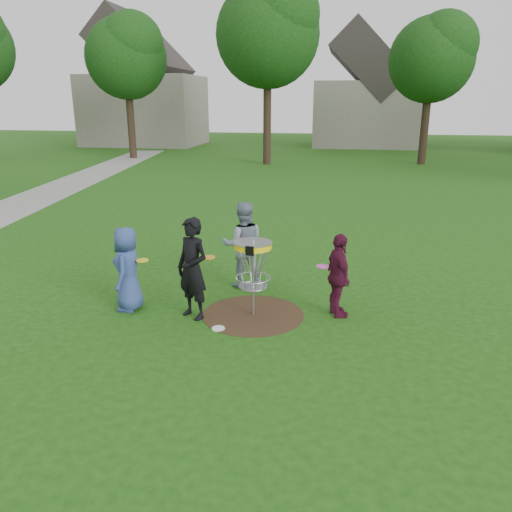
% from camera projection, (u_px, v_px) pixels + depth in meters
% --- Properties ---
extents(ground, '(100.00, 100.00, 0.00)m').
position_uv_depth(ground, '(253.00, 315.00, 8.84)').
color(ground, '#19470F').
rests_on(ground, ground).
extents(dirt_patch, '(1.80, 1.80, 0.01)m').
position_uv_depth(dirt_patch, '(253.00, 315.00, 8.84)').
color(dirt_patch, '#47331E').
rests_on(dirt_patch, ground).
extents(concrete_path, '(7.75, 39.92, 0.02)m').
position_uv_depth(concrete_path, '(19.00, 205.00, 17.98)').
color(concrete_path, '#9E9E99').
rests_on(concrete_path, ground).
extents(player_blue, '(0.56, 0.79, 1.53)m').
position_uv_depth(player_blue, '(128.00, 269.00, 8.88)').
color(player_blue, navy).
rests_on(player_blue, ground).
extents(player_black, '(0.77, 0.69, 1.78)m').
position_uv_depth(player_black, '(193.00, 269.00, 8.50)').
color(player_black, black).
rests_on(player_black, ground).
extents(player_grey, '(0.99, 0.85, 1.74)m').
position_uv_depth(player_grey, '(243.00, 245.00, 9.96)').
color(player_grey, gray).
rests_on(player_grey, ground).
extents(player_maroon, '(0.65, 0.95, 1.49)m').
position_uv_depth(player_maroon, '(338.00, 276.00, 8.59)').
color(player_maroon, '#52122D').
rests_on(player_maroon, ground).
extents(disc_on_grass, '(0.22, 0.22, 0.02)m').
position_uv_depth(disc_on_grass, '(218.00, 328.00, 8.29)').
color(disc_on_grass, white).
rests_on(disc_on_grass, ground).
extents(disc_golf_basket, '(0.66, 0.67, 1.38)m').
position_uv_depth(disc_golf_basket, '(253.00, 260.00, 8.53)').
color(disc_golf_basket, '#9EA0A5').
rests_on(disc_golf_basket, ground).
extents(held_discs, '(3.37, 1.53, 0.19)m').
position_uv_depth(held_discs, '(229.00, 255.00, 8.86)').
color(held_discs, yellow).
rests_on(held_discs, ground).
extents(tree_row, '(51.20, 17.42, 9.90)m').
position_uv_depth(tree_row, '(330.00, 49.00, 26.34)').
color(tree_row, '#38281C').
rests_on(tree_row, ground).
extents(house_row, '(44.50, 10.65, 11.62)m').
position_uv_depth(house_row, '(391.00, 93.00, 37.91)').
color(house_row, gray).
rests_on(house_row, ground).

